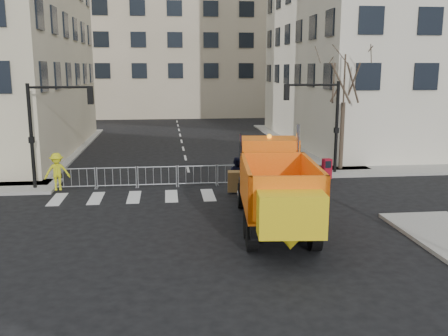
{
  "coord_description": "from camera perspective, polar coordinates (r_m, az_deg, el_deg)",
  "views": [
    {
      "loc": [
        -1.28,
        -18.21,
        6.14
      ],
      "look_at": [
        1.14,
        2.5,
        1.95
      ],
      "focal_mm": 40.0,
      "sensor_mm": 36.0,
      "label": 1
    }
  ],
  "objects": [
    {
      "name": "plow_truck",
      "position": [
        19.23,
        5.85,
        -1.93
      ],
      "size": [
        3.74,
        10.27,
        3.91
      ],
      "rotation": [
        0.0,
        0.0,
        1.48
      ],
      "color": "black",
      "rests_on": "ground"
    },
    {
      "name": "traffic_light_right",
      "position": [
        29.58,
        12.73,
        4.42
      ],
      "size": [
        0.18,
        0.18,
        5.4
      ],
      "primitive_type": "cylinder",
      "color": "black",
      "rests_on": "ground"
    },
    {
      "name": "sidewalk_back",
      "position": [
        27.42,
        -3.82,
        -1.43
      ],
      "size": [
        64.0,
        5.0,
        0.15
      ],
      "primitive_type": "cube",
      "color": "gray",
      "rests_on": "ground"
    },
    {
      "name": "newspaper_box",
      "position": [
        27.97,
        11.67,
        -0.08
      ],
      "size": [
        0.5,
        0.46,
        1.1
      ],
      "primitive_type": "cube",
      "rotation": [
        0.0,
        0.0,
        0.13
      ],
      "color": "maroon",
      "rests_on": "sidewalk_back"
    },
    {
      "name": "building_far",
      "position": [
        70.46,
        -5.82,
        16.09
      ],
      "size": [
        30.0,
        18.0,
        24.0
      ],
      "primitive_type": "cube",
      "color": "#B9AA8D",
      "rests_on": "ground"
    },
    {
      "name": "crowd_barriers",
      "position": [
        26.41,
        -5.36,
        -0.89
      ],
      "size": [
        12.6,
        0.6,
        1.1
      ],
      "primitive_type": null,
      "color": "#9EA0A5",
      "rests_on": "ground"
    },
    {
      "name": "traffic_light_left",
      "position": [
        26.79,
        -21.16,
        3.23
      ],
      "size": [
        0.18,
        0.18,
        5.4
      ],
      "primitive_type": "cylinder",
      "color": "black",
      "rests_on": "ground"
    },
    {
      "name": "ground",
      "position": [
        19.26,
        -2.52,
        -7.23
      ],
      "size": [
        120.0,
        120.0,
        0.0
      ],
      "primitive_type": "plane",
      "color": "black",
      "rests_on": "ground"
    },
    {
      "name": "cop_b",
      "position": [
        24.78,
        1.43,
        -0.82
      ],
      "size": [
        1.12,
        1.06,
        1.82
      ],
      "primitive_type": "imported",
      "rotation": [
        0.0,
        0.0,
        2.57
      ],
      "color": "black",
      "rests_on": "ground"
    },
    {
      "name": "cop_a",
      "position": [
        25.56,
        5.83,
        -0.68
      ],
      "size": [
        0.72,
        0.69,
        1.66
      ],
      "primitive_type": "imported",
      "rotation": [
        0.0,
        0.0,
        3.82
      ],
      "color": "black",
      "rests_on": "ground"
    },
    {
      "name": "worker",
      "position": [
        26.09,
        -18.54,
        -0.39
      ],
      "size": [
        1.34,
        0.96,
        1.87
      ],
      "primitive_type": "imported",
      "rotation": [
        0.0,
        0.0,
        0.23
      ],
      "color": "gold",
      "rests_on": "sidewalk_back"
    },
    {
      "name": "street_tree",
      "position": [
        30.66,
        13.45,
        6.6
      ],
      "size": [
        3.0,
        3.0,
        7.5
      ],
      "primitive_type": null,
      "color": "#382B21",
      "rests_on": "ground"
    },
    {
      "name": "cop_c",
      "position": [
        25.51,
        5.73,
        -0.46
      ],
      "size": [
        1.01,
        1.15,
        1.87
      ],
      "primitive_type": "imported",
      "rotation": [
        0.0,
        0.0,
        4.09
      ],
      "color": "black",
      "rests_on": "ground"
    }
  ]
}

